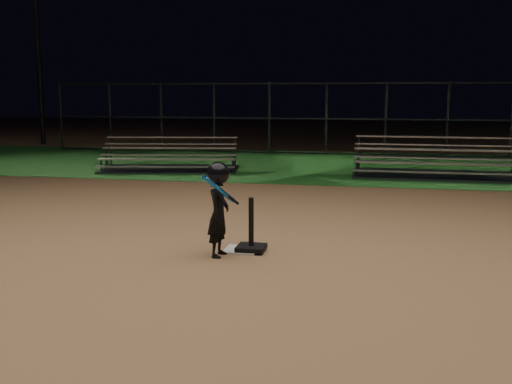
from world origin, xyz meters
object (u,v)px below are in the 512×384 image
home_plate (241,250)px  bleacher_right (435,169)px  light_pole_left (36,23)px  bleacher_left (170,164)px  batting_tee (251,241)px  child_batter (218,207)px

home_plate → bleacher_right: bleacher_right is taller
bleacher_right → home_plate: bearing=-111.1°
home_plate → light_pole_left: (-12.00, 14.94, 4.93)m
bleacher_left → bleacher_right: bearing=-8.5°
bleacher_left → light_pole_left: size_ratio=0.48×
home_plate → bleacher_left: size_ratio=0.11×
batting_tee → light_pole_left: light_pole_left is taller
batting_tee → light_pole_left: size_ratio=0.09×
bleacher_left → home_plate: bearing=-73.9°
child_batter → bleacher_right: bearing=-19.4°
bleacher_right → bleacher_left: bearing=-177.8°
home_plate → bleacher_right: 8.69m
bleacher_left → bleacher_right: size_ratio=0.96×
batting_tee → bleacher_right: bleacher_right is taller
batting_tee → child_batter: size_ratio=0.57×
batting_tee → bleacher_right: (3.09, 8.08, 0.06)m
home_plate → child_batter: child_batter is taller
child_batter → home_plate: bearing=-32.4°
home_plate → bleacher_left: bearing=116.1°
light_pole_left → bleacher_right: bearing=-24.3°
home_plate → light_pole_left: size_ratio=0.05×
home_plate → batting_tee: 0.20m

